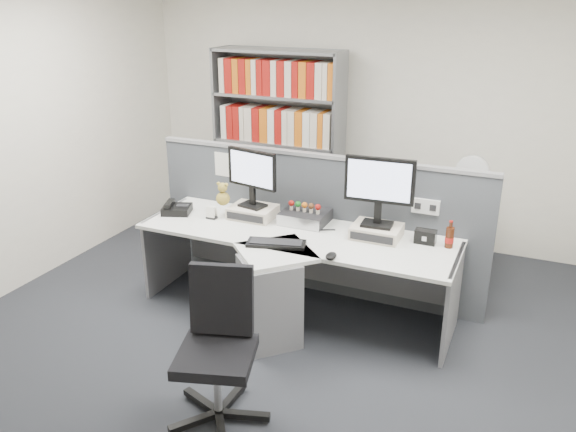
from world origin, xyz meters
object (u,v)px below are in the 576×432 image
at_px(monitor_right, 379,186).
at_px(filing_cabinet, 464,244).
at_px(desk, 285,273).
at_px(monitor_left, 252,173).
at_px(desktop_pc, 305,217).
at_px(speaker, 425,237).
at_px(cola_bottle, 450,237).
at_px(desk_calendar, 212,213).
at_px(office_chair, 218,343).
at_px(keyboard, 276,243).
at_px(shelving_unit, 278,146).
at_px(desk_phone, 176,209).
at_px(mouse, 331,256).
at_px(desk_fan, 472,176).

distance_m(monitor_right, filing_cabinet, 1.42).
relative_size(desk, filing_cabinet, 3.71).
bearing_deg(desk, monitor_left, 141.12).
distance_m(desktop_pc, speaker, 1.02).
bearing_deg(monitor_left, cola_bottle, 0.98).
xyz_separation_m(desk_calendar, office_chair, (0.85, -1.38, -0.25)).
distance_m(desktop_pc, cola_bottle, 1.20).
xyz_separation_m(desk, speaker, (1.00, 0.42, 0.32)).
height_order(monitor_left, speaker, monitor_left).
distance_m(desk_calendar, office_chair, 1.64).
bearing_deg(keyboard, desktop_pc, 87.43).
relative_size(filing_cabinet, office_chair, 0.73).
bearing_deg(monitor_left, office_chair, -70.82).
bearing_deg(desktop_pc, office_chair, -87.16).
bearing_deg(speaker, shelving_unit, 143.10).
distance_m(desk_phone, cola_bottle, 2.34).
distance_m(speaker, cola_bottle, 0.18).
bearing_deg(cola_bottle, monitor_right, -177.11).
distance_m(keyboard, mouse, 0.48).
xyz_separation_m(desk, keyboard, (-0.04, -0.08, 0.28)).
relative_size(monitor_left, shelving_unit, 0.25).
bearing_deg(office_chair, desk_calendar, 121.66).
xyz_separation_m(desk, desk_fan, (1.20, 1.40, 0.56)).
bearing_deg(desk_calendar, desk_phone, -178.90).
height_order(monitor_left, shelving_unit, shelving_unit).
xyz_separation_m(mouse, speaker, (0.57, 0.56, 0.03)).
relative_size(speaker, desk_fan, 0.32).
relative_size(desk_calendar, desk_fan, 0.22).
bearing_deg(monitor_right, mouse, -110.11).
height_order(desktop_pc, filing_cabinet, desktop_pc).
xyz_separation_m(cola_bottle, office_chair, (-1.12, -1.58, -0.29)).
bearing_deg(office_chair, speaker, 59.32).
bearing_deg(desk, filing_cabinet, 49.39).
xyz_separation_m(desk, cola_bottle, (1.18, 0.41, 0.35)).
xyz_separation_m(desk_calendar, speaker, (1.79, 0.20, 0.01)).
height_order(desk, mouse, mouse).
height_order(desk_phone, cola_bottle, cola_bottle).
height_order(keyboard, mouse, mouse).
relative_size(cola_bottle, office_chair, 0.23).
bearing_deg(filing_cabinet, desk_phone, -153.09).
distance_m(desk_phone, desk_fan, 2.64).
bearing_deg(office_chair, desk_phone, 131.30).
height_order(desk, desk_phone, desk_phone).
height_order(mouse, cola_bottle, cola_bottle).
bearing_deg(cola_bottle, desk_fan, 89.10).
xyz_separation_m(desk_phone, cola_bottle, (2.33, 0.20, 0.04)).
relative_size(desktop_pc, office_chair, 0.39).
bearing_deg(desk_phone, monitor_right, 5.61).
relative_size(mouse, desk_phone, 0.41).
height_order(monitor_right, speaker, monitor_right).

